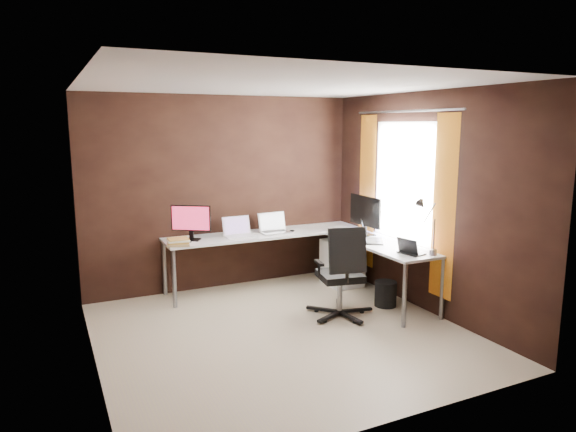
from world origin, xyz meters
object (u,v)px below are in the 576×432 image
object	(u,v)px
drawer_pedestal	(342,263)
laptop_black_small	(410,250)
monitor_left	(191,220)
laptop_silver	(274,228)
monitor_right	(365,213)
office_chair	(341,290)
book_stack	(178,242)
laptop_black_big	(369,237)
wastebasket	(386,294)
laptop_white	(238,232)
desk_lamp	(426,220)

from	to	relation	value
drawer_pedestal	laptop_black_small	xyz separation A→B (m)	(0.02, -1.36, 0.47)
monitor_left	laptop_silver	distance (m)	1.12
monitor_right	office_chair	size ratio (longest dim) A/B	0.59
drawer_pedestal	monitor_right	world-z (taller)	monitor_right
monitor_right	book_stack	world-z (taller)	monitor_right
laptop_silver	laptop_black_big	size ratio (longest dim) A/B	0.84
drawer_pedestal	wastebasket	bearing A→B (deg)	-88.30
monitor_left	wastebasket	bearing A→B (deg)	-0.01
drawer_pedestal	laptop_black_small	distance (m)	1.44
monitor_right	laptop_white	distance (m)	1.64
drawer_pedestal	wastebasket	xyz separation A→B (m)	(0.03, -0.94, -0.15)
laptop_silver	laptop_black_small	xyz separation A→B (m)	(0.87, -1.71, -0.01)
wastebasket	monitor_left	bearing A→B (deg)	146.37
monitor_left	desk_lamp	size ratio (longest dim) A/B	0.70
monitor_left	monitor_right	xyz separation A→B (m)	(2.09, -0.68, 0.04)
laptop_white	book_stack	world-z (taller)	laptop_white
laptop_black_small	wastebasket	size ratio (longest dim) A/B	1.01
laptop_white	book_stack	xyz separation A→B (m)	(-0.81, -0.17, -0.01)
book_stack	drawer_pedestal	bearing A→B (deg)	-4.11
laptop_black_big	wastebasket	size ratio (longest dim) A/B	1.52
laptop_black_big	office_chair	distance (m)	0.84
laptop_black_big	book_stack	world-z (taller)	laptop_black_big
book_stack	desk_lamp	xyz separation A→B (m)	(2.32, -1.59, 0.35)
laptop_black_small	laptop_silver	bearing A→B (deg)	14.94
drawer_pedestal	book_stack	distance (m)	2.22
laptop_black_small	wastebasket	distance (m)	0.75
monitor_right	wastebasket	xyz separation A→B (m)	(-0.12, -0.63, -0.87)
drawer_pedestal	laptop_black_big	bearing A→B (deg)	-93.07
monitor_right	office_chair	distance (m)	1.26
laptop_black_big	laptop_black_small	distance (m)	0.70
laptop_black_big	laptop_white	bearing A→B (deg)	85.45
laptop_silver	wastebasket	world-z (taller)	laptop_silver
monitor_left	office_chair	xyz separation A→B (m)	(1.31, -1.37, -0.67)
laptop_black_small	desk_lamp	size ratio (longest dim) A/B	0.49
laptop_silver	desk_lamp	distance (m)	2.08
laptop_white	desk_lamp	distance (m)	2.34
laptop_silver	desk_lamp	xyz separation A→B (m)	(1.00, -1.79, 0.33)
desk_lamp	office_chair	size ratio (longest dim) A/B	0.58
laptop_silver	laptop_black_small	size ratio (longest dim) A/B	1.27
monitor_right	wastebasket	distance (m)	1.08
monitor_left	laptop_black_small	xyz separation A→B (m)	(1.97, -1.73, -0.20)
laptop_white	laptop_black_small	distance (m)	2.17
book_stack	laptop_black_big	bearing A→B (deg)	-20.86
laptop_black_big	desk_lamp	world-z (taller)	desk_lamp
laptop_black_big	laptop_black_small	bearing A→B (deg)	-142.95
monitor_right	laptop_black_small	bearing A→B (deg)	171.25
book_stack	wastebasket	distance (m)	2.53
desk_lamp	wastebasket	world-z (taller)	desk_lamp
drawer_pedestal	laptop_silver	bearing A→B (deg)	157.17
laptop_white	laptop_black_small	size ratio (longest dim) A/B	1.22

